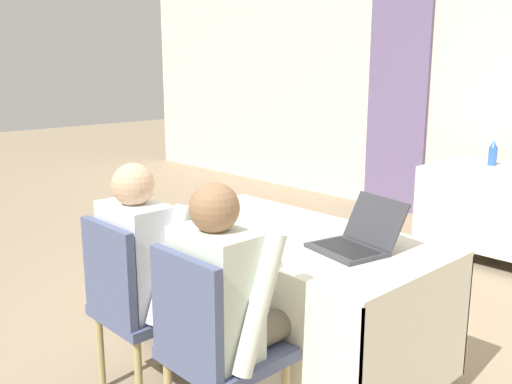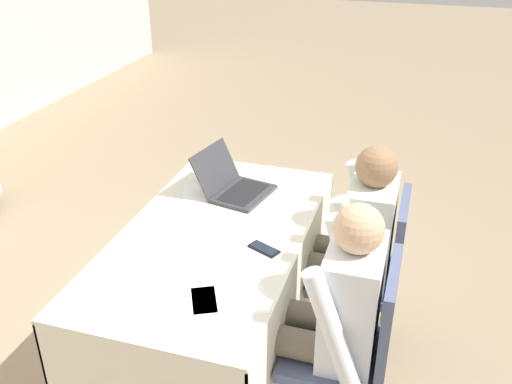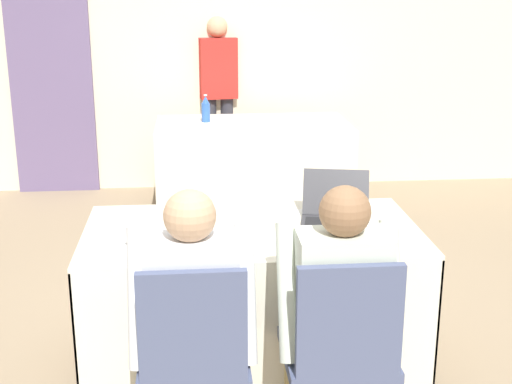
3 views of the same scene
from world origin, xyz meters
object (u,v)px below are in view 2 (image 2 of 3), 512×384
Objects in this scene: laptop at (235,186)px; person_checkered_shirt at (332,310)px; chair_near_left at (354,344)px; person_white_shirt at (353,238)px; cell_phone at (264,249)px; chair_near_right at (371,268)px.

laptop is 0.98m from person_checkered_shirt.
chair_near_left is 0.78× the size of person_white_shirt.
person_checkered_shirt is (-0.22, -0.36, -0.10)m from cell_phone.
person_white_shirt is at bearing -88.70° from laptop.
chair_near_left is 0.62m from person_white_shirt.
chair_near_left is 0.19m from person_checkered_shirt.
chair_near_left reaches higher than cell_phone.
chair_near_right is (-0.12, -0.77, -0.30)m from laptop.
person_white_shirt is at bearing -90.00° from chair_near_right.
person_white_shirt reaches higher than chair_near_left.
chair_near_left is at bearing 0.00° from chair_near_right.
laptop is at bearing -100.22° from person_white_shirt.
person_checkered_shirt reaches higher than cell_phone.
chair_near_left is 1.00× the size of chair_near_right.
chair_near_right is at bearing -180.00° from chair_near_left.
person_white_shirt is (0.59, 0.00, 0.00)m from person_checkered_shirt.
person_checkered_shirt is at bearing -125.06° from laptop.
person_checkered_shirt is at bearing -96.42° from cell_phone.
person_checkered_shirt is at bearing -9.99° from chair_near_right.
person_white_shirt reaches higher than cell_phone.
cell_phone is at bearing -136.23° from laptop.
cell_phone is at bearing -115.03° from chair_near_left.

